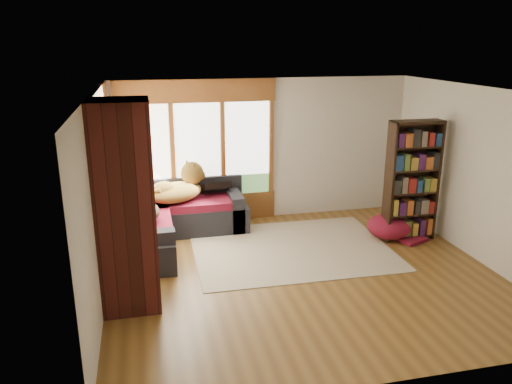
{
  "coord_description": "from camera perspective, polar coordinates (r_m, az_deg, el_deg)",
  "views": [
    {
      "loc": [
        -2.13,
        -6.26,
        3.24
      ],
      "look_at": [
        -0.46,
        1.05,
        0.95
      ],
      "focal_mm": 35.0,
      "sensor_mm": 36.0,
      "label": 1
    }
  ],
  "objects": [
    {
      "name": "wall_back",
      "position": [
        9.22,
        0.81,
        4.83
      ],
      "size": [
        5.5,
        0.04,
        2.6
      ],
      "primitive_type": "cube",
      "color": "silver",
      "rests_on": "ground"
    },
    {
      "name": "ceiling",
      "position": [
        6.65,
        6.04,
        11.35
      ],
      "size": [
        5.5,
        5.5,
        0.0
      ],
      "primitive_type": "plane",
      "color": "white"
    },
    {
      "name": "wall_front",
      "position": [
        4.74,
        15.33,
        -7.86
      ],
      "size": [
        5.5,
        0.04,
        2.6
      ],
      "primitive_type": "cube",
      "color": "silver",
      "rests_on": "ground"
    },
    {
      "name": "wall_right",
      "position": [
        8.17,
        24.33,
        1.7
      ],
      "size": [
        0.04,
        5.0,
        2.6
      ],
      "primitive_type": "cube",
      "color": "silver",
      "rests_on": "ground"
    },
    {
      "name": "area_rug",
      "position": [
        8.15,
        4.06,
        -6.46
      ],
      "size": [
        3.16,
        2.43,
        0.01
      ],
      "primitive_type": "cube",
      "rotation": [
        0.0,
        0.0,
        -0.01
      ],
      "color": "silver",
      "rests_on": "ground"
    },
    {
      "name": "dog_brindle",
      "position": [
        7.94,
        -13.16,
        -1.6
      ],
      "size": [
        0.74,
        0.96,
        0.48
      ],
      "rotation": [
        0.0,
        0.0,
        1.85
      ],
      "color": "#35231B",
      "rests_on": "sectional_sofa"
    },
    {
      "name": "windows_back",
      "position": [
        8.98,
        -6.63,
        4.71
      ],
      "size": [
        2.82,
        0.1,
        1.9
      ],
      "color": "brown",
      "rests_on": "wall_back"
    },
    {
      "name": "bookshelf",
      "position": [
        8.62,
        17.4,
        1.18
      ],
      "size": [
        0.86,
        0.29,
        2.02
      ],
      "color": "black",
      "rests_on": "ground"
    },
    {
      "name": "wall_left",
      "position": [
        6.59,
        -17.65,
        -1.0
      ],
      "size": [
        0.04,
        5.0,
        2.6
      ],
      "primitive_type": "cube",
      "color": "silver",
      "rests_on": "ground"
    },
    {
      "name": "pouf",
      "position": [
        8.81,
        14.96,
        -3.75
      ],
      "size": [
        0.94,
        0.94,
        0.4
      ],
      "primitive_type": "ellipsoid",
      "rotation": [
        0.0,
        0.0,
        0.34
      ],
      "color": "maroon",
      "rests_on": "area_rug"
    },
    {
      "name": "brick_chimney",
      "position": [
        6.23,
        -14.67,
        -1.76
      ],
      "size": [
        0.7,
        0.7,
        2.6
      ],
      "primitive_type": "cube",
      "color": "#471914",
      "rests_on": "ground"
    },
    {
      "name": "throw_pillows",
      "position": [
        8.47,
        -10.84,
        -0.14
      ],
      "size": [
        1.98,
        1.68,
        0.45
      ],
      "color": "black",
      "rests_on": "sectional_sofa"
    },
    {
      "name": "dog_tan",
      "position": [
        8.63,
        -8.76,
        0.5
      ],
      "size": [
        1.16,
        1.0,
        0.57
      ],
      "rotation": [
        0.0,
        0.0,
        0.46
      ],
      "color": "olive",
      "rests_on": "sectional_sofa"
    },
    {
      "name": "sectional_sofa",
      "position": [
        8.49,
        -10.87,
        -3.6
      ],
      "size": [
        2.2,
        2.2,
        0.8
      ],
      "rotation": [
        0.0,
        0.0,
        -0.06
      ],
      "color": "black",
      "rests_on": "ground"
    },
    {
      "name": "floor",
      "position": [
        7.37,
        5.41,
        -9.21
      ],
      "size": [
        5.5,
        5.5,
        0.0
      ],
      "primitive_type": "plane",
      "color": "brown",
      "rests_on": "ground"
    },
    {
      "name": "windows_left",
      "position": [
        7.72,
        -16.83,
        2.06
      ],
      "size": [
        0.1,
        2.62,
        1.9
      ],
      "color": "brown",
      "rests_on": "wall_left"
    },
    {
      "name": "roller_blind",
      "position": [
        8.44,
        -16.53,
        6.11
      ],
      "size": [
        0.03,
        0.72,
        0.9
      ],
      "primitive_type": "cube",
      "color": "olive",
      "rests_on": "wall_left"
    }
  ]
}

